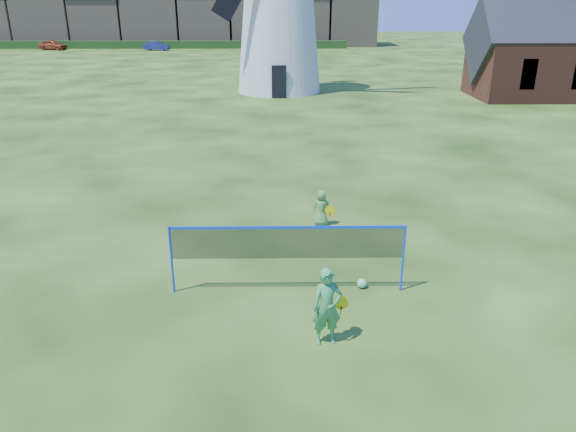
# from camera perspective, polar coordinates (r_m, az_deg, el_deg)

# --- Properties ---
(ground) EXTENTS (220.00, 220.00, 0.00)m
(ground) POSITION_cam_1_polar(r_m,az_deg,el_deg) (12.27, -0.91, -7.39)
(ground) COLOR black
(ground) RESTS_ON ground
(windmill) EXTENTS (12.77, 5.75, 17.49)m
(windmill) POSITION_cam_1_polar(r_m,az_deg,el_deg) (38.91, -0.98, 21.78)
(windmill) COLOR silver
(windmill) RESTS_ON ground
(chapel) EXTENTS (11.49, 5.57, 9.72)m
(chapel) POSITION_cam_1_polar(r_m,az_deg,el_deg) (40.78, 26.87, 14.89)
(chapel) COLOR brown
(chapel) RESTS_ON ground
(badminton_net) EXTENTS (5.05, 0.05, 1.55)m
(badminton_net) POSITION_cam_1_polar(r_m,az_deg,el_deg) (11.58, -0.05, -2.95)
(badminton_net) COLOR blue
(badminton_net) RESTS_ON ground
(player_girl) EXTENTS (0.72, 0.44, 1.51)m
(player_girl) POSITION_cam_1_polar(r_m,az_deg,el_deg) (10.07, 4.14, -9.51)
(player_girl) COLOR #39904D
(player_girl) RESTS_ON ground
(player_boy) EXTENTS (0.64, 0.44, 1.04)m
(player_boy) POSITION_cam_1_polar(r_m,az_deg,el_deg) (15.32, 3.57, 0.81)
(player_boy) COLOR #549146
(player_boy) RESTS_ON ground
(play_ball) EXTENTS (0.22, 0.22, 0.22)m
(play_ball) POSITION_cam_1_polar(r_m,az_deg,el_deg) (12.28, 7.77, -7.02)
(play_ball) COLOR green
(play_ball) RESTS_ON ground
(terraced_houses) EXTENTS (65.76, 8.40, 8.08)m
(terraced_houses) POSITION_cam_1_polar(r_m,az_deg,el_deg) (84.98, -14.74, 19.64)
(terraced_houses) COLOR #8B775D
(terraced_houses) RESTS_ON ground
(hedge) EXTENTS (62.00, 0.80, 1.00)m
(hedge) POSITION_cam_1_polar(r_m,az_deg,el_deg) (80.02, -17.50, 16.79)
(hedge) COLOR #193814
(hedge) RESTS_ON ground
(car_left) EXTENTS (4.01, 2.54, 1.27)m
(car_left) POSITION_cam_1_polar(r_m,az_deg,el_deg) (80.51, -23.49, 16.16)
(car_left) COLOR maroon
(car_left) RESTS_ON ground
(car_right) EXTENTS (3.45, 1.62, 1.10)m
(car_right) POSITION_cam_1_polar(r_m,az_deg,el_deg) (75.67, -13.65, 16.97)
(car_right) COLOR navy
(car_right) RESTS_ON ground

